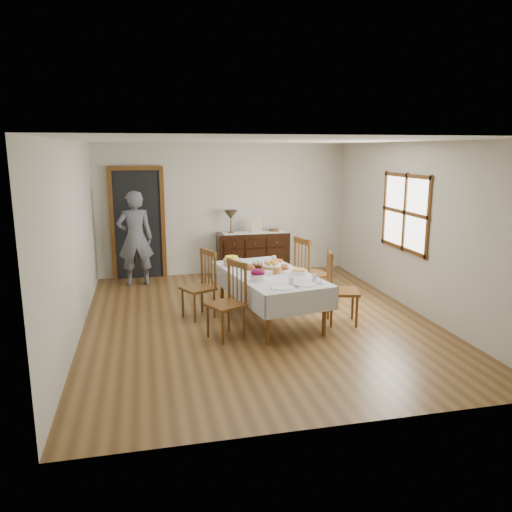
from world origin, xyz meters
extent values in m
plane|color=brown|center=(0.00, 0.00, 0.00)|extent=(6.00, 6.00, 0.00)
cube|color=white|center=(0.00, 0.00, 2.60)|extent=(5.00, 6.00, 0.02)
cube|color=beige|center=(0.00, 3.00, 1.30)|extent=(5.00, 0.02, 2.60)
cube|color=beige|center=(0.00, -3.00, 1.30)|extent=(5.00, 0.02, 2.60)
cube|color=beige|center=(-2.50, 0.00, 1.30)|extent=(0.02, 6.00, 2.60)
cube|color=beige|center=(2.50, 0.00, 1.30)|extent=(0.02, 6.00, 2.60)
cube|color=white|center=(2.49, 0.30, 1.50)|extent=(0.02, 1.30, 1.10)
cube|color=#5D3614|center=(2.48, 0.30, 1.50)|extent=(0.03, 1.46, 1.26)
cube|color=black|center=(-1.70, 2.96, 1.05)|extent=(0.90, 0.06, 2.10)
cube|color=#5D3614|center=(-1.70, 2.94, 1.05)|extent=(1.04, 0.08, 2.18)
cube|color=silver|center=(0.16, -0.03, 0.70)|extent=(1.38, 2.20, 0.04)
cylinder|color=#5D3614|center=(-0.09, -0.98, 0.33)|extent=(0.06, 0.06, 0.66)
cylinder|color=#5D3614|center=(0.74, -0.83, 0.33)|extent=(0.06, 0.06, 0.66)
cylinder|color=#5D3614|center=(-0.41, 0.76, 0.33)|extent=(0.06, 0.06, 0.66)
cylinder|color=#5D3614|center=(0.42, 0.92, 0.33)|extent=(0.06, 0.06, 0.66)
cube|color=silver|center=(-0.35, -0.13, 0.56)|extent=(0.40, 2.06, 0.32)
cube|color=silver|center=(0.68, 0.06, 0.56)|extent=(0.40, 2.06, 0.32)
cube|color=silver|center=(0.35, -1.05, 0.56)|extent=(1.05, 0.21, 0.32)
cube|color=silver|center=(-0.02, 0.99, 0.56)|extent=(1.05, 0.21, 0.32)
cube|color=#5D3614|center=(-0.58, -0.61, 0.46)|extent=(0.58, 0.58, 0.04)
cylinder|color=#5D3614|center=(-0.81, -0.53, 0.22)|extent=(0.04, 0.04, 0.44)
cylinder|color=#5D3614|center=(-0.65, -0.85, 0.22)|extent=(0.04, 0.04, 0.44)
cylinder|color=#5D3614|center=(-0.50, -0.38, 0.22)|extent=(0.04, 0.04, 0.44)
cylinder|color=#5D3614|center=(-0.34, -0.69, 0.22)|extent=(0.04, 0.04, 0.44)
cylinder|color=#5D3614|center=(-0.48, -0.36, 0.75)|extent=(0.04, 0.04, 0.57)
cylinder|color=#5D3614|center=(-0.32, -0.69, 0.75)|extent=(0.04, 0.04, 0.57)
cube|color=#5D3614|center=(-0.40, -0.53, 0.99)|extent=(0.22, 0.38, 0.08)
cylinder|color=#5D3614|center=(-0.44, -0.44, 0.73)|extent=(0.02, 0.02, 0.47)
cylinder|color=#5D3614|center=(-0.40, -0.53, 0.73)|extent=(0.02, 0.02, 0.47)
cylinder|color=#5D3614|center=(-0.36, -0.61, 0.73)|extent=(0.02, 0.02, 0.47)
cube|color=#5D3614|center=(-0.84, 0.30, 0.45)|extent=(0.57, 0.57, 0.04)
cylinder|color=#5D3614|center=(-1.07, 0.38, 0.22)|extent=(0.04, 0.04, 0.43)
cylinder|color=#5D3614|center=(-0.92, 0.07, 0.22)|extent=(0.04, 0.04, 0.43)
cylinder|color=#5D3614|center=(-0.76, 0.53, 0.22)|extent=(0.04, 0.04, 0.43)
cylinder|color=#5D3614|center=(-0.61, 0.22, 0.22)|extent=(0.04, 0.04, 0.43)
cylinder|color=#5D3614|center=(-0.75, 0.55, 0.74)|extent=(0.04, 0.04, 0.56)
cylinder|color=#5D3614|center=(-0.59, 0.22, 0.74)|extent=(0.04, 0.04, 0.56)
cube|color=#5D3614|center=(-0.67, 0.38, 0.98)|extent=(0.21, 0.38, 0.08)
cylinder|color=#5D3614|center=(-0.71, 0.47, 0.72)|extent=(0.02, 0.02, 0.46)
cylinder|color=#5D3614|center=(-0.67, 0.38, 0.72)|extent=(0.02, 0.02, 0.46)
cylinder|color=#5D3614|center=(-0.63, 0.30, 0.72)|extent=(0.02, 0.02, 0.46)
cube|color=#5D3614|center=(1.17, -0.41, 0.47)|extent=(0.54, 0.54, 0.04)
cylinder|color=#5D3614|center=(1.30, -0.63, 0.23)|extent=(0.04, 0.04, 0.45)
cylinder|color=#5D3614|center=(1.39, -0.28, 0.23)|extent=(0.04, 0.04, 0.45)
cylinder|color=#5D3614|center=(0.95, -0.54, 0.23)|extent=(0.04, 0.04, 0.45)
cylinder|color=#5D3614|center=(1.04, -0.19, 0.23)|extent=(0.04, 0.04, 0.45)
cylinder|color=#5D3614|center=(0.93, -0.54, 0.77)|extent=(0.04, 0.04, 0.59)
cylinder|color=#5D3614|center=(1.02, -0.18, 0.77)|extent=(0.04, 0.04, 0.59)
cube|color=#5D3614|center=(0.98, -0.36, 1.02)|extent=(0.14, 0.42, 0.08)
cylinder|color=#5D3614|center=(0.95, -0.45, 0.75)|extent=(0.02, 0.02, 0.48)
cylinder|color=#5D3614|center=(0.98, -0.36, 0.75)|extent=(0.02, 0.02, 0.48)
cylinder|color=#5D3614|center=(1.00, -0.27, 0.75)|extent=(0.02, 0.02, 0.48)
cube|color=#5D3614|center=(1.05, 0.58, 0.49)|extent=(0.57, 0.57, 0.04)
cylinder|color=#5D3614|center=(1.28, 0.45, 0.24)|extent=(0.04, 0.04, 0.47)
cylinder|color=#5D3614|center=(1.18, 0.81, 0.24)|extent=(0.04, 0.04, 0.47)
cylinder|color=#5D3614|center=(0.92, 0.35, 0.24)|extent=(0.04, 0.04, 0.47)
cylinder|color=#5D3614|center=(0.82, 0.71, 0.24)|extent=(0.04, 0.04, 0.47)
cylinder|color=#5D3614|center=(0.90, 0.33, 0.80)|extent=(0.04, 0.04, 0.61)
cylinder|color=#5D3614|center=(0.79, 0.71, 0.80)|extent=(0.04, 0.04, 0.61)
cube|color=#5D3614|center=(0.85, 0.52, 1.06)|extent=(0.16, 0.43, 0.09)
cylinder|color=#5D3614|center=(0.87, 0.43, 0.78)|extent=(0.02, 0.02, 0.50)
cylinder|color=#5D3614|center=(0.85, 0.52, 0.78)|extent=(0.02, 0.02, 0.50)
cylinder|color=#5D3614|center=(0.82, 0.62, 0.78)|extent=(0.02, 0.02, 0.50)
cube|color=black|center=(0.53, 2.72, 0.43)|extent=(1.42, 0.47, 0.85)
cube|color=black|center=(0.10, 2.47, 0.68)|extent=(0.40, 0.02, 0.17)
sphere|color=brown|center=(0.10, 2.45, 0.68)|extent=(0.03, 0.03, 0.03)
cube|color=black|center=(0.53, 2.47, 0.68)|extent=(0.40, 0.02, 0.17)
sphere|color=brown|center=(0.53, 2.45, 0.68)|extent=(0.03, 0.03, 0.03)
cube|color=black|center=(0.95, 2.47, 0.68)|extent=(0.40, 0.02, 0.17)
sphere|color=brown|center=(0.95, 2.45, 0.68)|extent=(0.03, 0.03, 0.03)
imported|color=#555861|center=(-1.75, 2.40, 0.94)|extent=(0.61, 0.42, 1.88)
cylinder|color=#915B2D|center=(0.21, -0.01, 0.77)|extent=(0.30, 0.30, 0.10)
cylinder|color=white|center=(0.21, -0.01, 0.83)|extent=(0.27, 0.27, 0.02)
sphere|color=#BF8D35|center=(0.28, -0.01, 0.86)|extent=(0.08, 0.08, 0.08)
sphere|color=#BF8D35|center=(0.23, 0.06, 0.86)|extent=(0.08, 0.08, 0.08)
sphere|color=#BF8D35|center=(0.15, 0.03, 0.86)|extent=(0.08, 0.08, 0.08)
sphere|color=#BF8D35|center=(0.15, -0.06, 0.86)|extent=(0.08, 0.08, 0.08)
sphere|color=#BF8D35|center=(0.23, -0.09, 0.86)|extent=(0.08, 0.08, 0.08)
cylinder|color=black|center=(0.09, 0.31, 0.74)|extent=(0.24, 0.24, 0.05)
ellipsoid|color=pink|center=(0.15, 0.31, 0.79)|extent=(0.05, 0.05, 0.06)
ellipsoid|color=#7DE5FF|center=(0.13, 0.36, 0.79)|extent=(0.05, 0.05, 0.06)
ellipsoid|color=#91DF72|center=(0.09, 0.38, 0.79)|extent=(0.05, 0.05, 0.06)
ellipsoid|color=gold|center=(0.04, 0.36, 0.79)|extent=(0.05, 0.05, 0.06)
ellipsoid|color=#B88EDD|center=(0.02, 0.31, 0.79)|extent=(0.05, 0.05, 0.06)
ellipsoid|color=#EAE45F|center=(0.04, 0.27, 0.79)|extent=(0.05, 0.05, 0.06)
ellipsoid|color=pink|center=(0.09, 0.25, 0.79)|extent=(0.05, 0.05, 0.06)
ellipsoid|color=#7DE5FF|center=(0.13, 0.27, 0.79)|extent=(0.05, 0.05, 0.06)
cylinder|color=white|center=(-0.09, 0.18, 0.73)|extent=(0.28, 0.28, 0.01)
ellipsoid|color=brown|center=(-0.09, 0.18, 0.76)|extent=(0.19, 0.16, 0.11)
cylinder|color=white|center=(0.41, 0.07, 0.73)|extent=(0.28, 0.28, 0.02)
ellipsoid|color=brown|center=(0.41, 0.07, 0.76)|extent=(0.19, 0.16, 0.11)
cylinder|color=white|center=(-0.09, -0.41, 0.76)|extent=(0.22, 0.22, 0.09)
ellipsoid|color=maroon|center=(-0.09, -0.41, 0.83)|extent=(0.20, 0.17, 0.11)
cylinder|color=white|center=(0.40, 0.39, 0.75)|extent=(0.20, 0.20, 0.06)
cylinder|color=#D7501E|center=(0.40, 0.39, 0.79)|extent=(0.18, 0.18, 0.03)
cylinder|color=tan|center=(-0.29, 0.54, 0.77)|extent=(0.25, 0.25, 0.11)
cylinder|color=#F3F828|center=(-0.29, 0.54, 0.85)|extent=(0.20, 0.20, 0.04)
cylinder|color=white|center=(0.57, -0.19, 0.74)|extent=(0.25, 0.25, 0.05)
cylinder|color=#F1A14C|center=(0.57, -0.19, 0.78)|extent=(0.20, 0.20, 0.02)
cube|color=white|center=(0.10, -0.18, 0.75)|extent=(0.15, 0.11, 0.07)
cylinder|color=white|center=(0.15, -0.87, 0.73)|extent=(0.25, 0.25, 0.01)
cube|color=white|center=(-0.02, -0.87, 0.72)|extent=(0.10, 0.13, 0.01)
cube|color=#BCBDC0|center=(-0.02, -0.87, 0.73)|extent=(0.04, 0.16, 0.01)
cube|color=#BCBDC0|center=(0.31, -0.87, 0.72)|extent=(0.04, 0.18, 0.01)
cube|color=#BCBDC0|center=(0.35, -0.87, 0.72)|extent=(0.04, 0.14, 0.01)
cylinder|color=silver|center=(0.30, -0.72, 0.77)|extent=(0.07, 0.07, 0.10)
cylinder|color=white|center=(0.50, -0.78, 0.73)|extent=(0.25, 0.25, 0.01)
cube|color=white|center=(0.33, -0.78, 0.72)|extent=(0.10, 0.13, 0.01)
cube|color=#BCBDC0|center=(0.33, -0.78, 0.73)|extent=(0.04, 0.16, 0.01)
cube|color=#BCBDC0|center=(0.66, -0.78, 0.72)|extent=(0.04, 0.18, 0.01)
cube|color=#BCBDC0|center=(0.70, -0.78, 0.72)|extent=(0.04, 0.14, 0.01)
cylinder|color=silver|center=(0.65, -0.63, 0.77)|extent=(0.07, 0.07, 0.10)
cylinder|color=silver|center=(-0.15, 0.59, 0.77)|extent=(0.07, 0.07, 0.10)
cylinder|color=silver|center=(0.43, 0.67, 0.77)|extent=(0.07, 0.07, 0.09)
cube|color=white|center=(0.57, 2.71, 0.86)|extent=(1.30, 0.35, 0.01)
cylinder|color=brown|center=(0.09, 2.74, 0.87)|extent=(0.12, 0.12, 0.03)
cylinder|color=brown|center=(0.09, 2.74, 1.01)|extent=(0.02, 0.02, 0.25)
cone|color=#3C2F1E|center=(0.09, 2.74, 1.22)|extent=(0.26, 0.26, 0.18)
cube|color=tan|center=(0.58, 2.65, 0.99)|extent=(0.22, 0.08, 0.28)
cylinder|color=#5D3614|center=(0.97, 2.75, 0.88)|extent=(0.20, 0.20, 0.06)
camera|label=1|loc=(-1.58, -6.88, 2.49)|focal=35.00mm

